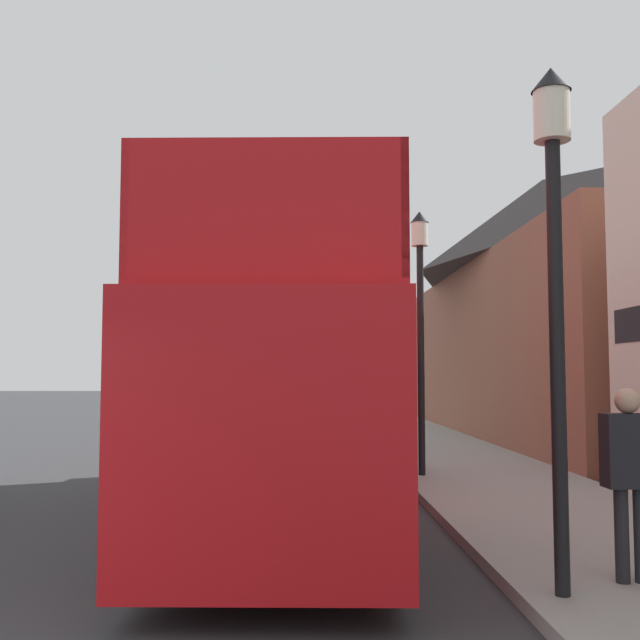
{
  "coord_description": "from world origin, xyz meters",
  "views": [
    {
      "loc": [
        3.15,
        -3.29,
        2.0
      ],
      "look_at": [
        3.44,
        8.99,
        2.91
      ],
      "focal_mm": 42.0,
      "sensor_mm": 36.0,
      "label": 1
    }
  ],
  "objects_px": {
    "lamp_post_second": "(420,293)",
    "lamp_post_third": "(389,331)",
    "lamp_post_nearest": "(554,225)",
    "parked_car_ahead_of_bus": "(329,426)",
    "tour_bus": "(293,391)",
    "pedestrian_second": "(629,465)"
  },
  "relations": [
    {
      "from": "tour_bus",
      "to": "lamp_post_second",
      "type": "xyz_separation_m",
      "value": [
        2.38,
        2.98,
        1.8
      ]
    },
    {
      "from": "pedestrian_second",
      "to": "parked_car_ahead_of_bus",
      "type": "bearing_deg",
      "value": 99.8
    },
    {
      "from": "lamp_post_nearest",
      "to": "lamp_post_third",
      "type": "relative_size",
      "value": 1.01
    },
    {
      "from": "tour_bus",
      "to": "pedestrian_second",
      "type": "distance_m",
      "value": 5.35
    },
    {
      "from": "lamp_post_nearest",
      "to": "lamp_post_third",
      "type": "height_order",
      "value": "lamp_post_nearest"
    },
    {
      "from": "tour_bus",
      "to": "lamp_post_second",
      "type": "bearing_deg",
      "value": 53.45
    },
    {
      "from": "lamp_post_nearest",
      "to": "parked_car_ahead_of_bus",
      "type": "bearing_deg",
      "value": 96.34
    },
    {
      "from": "parked_car_ahead_of_bus",
      "to": "lamp_post_nearest",
      "type": "relative_size",
      "value": 0.93
    },
    {
      "from": "parked_car_ahead_of_bus",
      "to": "pedestrian_second",
      "type": "relative_size",
      "value": 2.46
    },
    {
      "from": "tour_bus",
      "to": "lamp_post_third",
      "type": "xyz_separation_m",
      "value": [
        2.68,
        10.64,
        1.54
      ]
    },
    {
      "from": "lamp_post_second",
      "to": "lamp_post_third",
      "type": "height_order",
      "value": "lamp_post_second"
    },
    {
      "from": "parked_car_ahead_of_bus",
      "to": "lamp_post_third",
      "type": "height_order",
      "value": "lamp_post_third"
    },
    {
      "from": "pedestrian_second",
      "to": "lamp_post_second",
      "type": "relative_size",
      "value": 0.35
    },
    {
      "from": "lamp_post_nearest",
      "to": "tour_bus",
      "type": "bearing_deg",
      "value": 116.62
    },
    {
      "from": "lamp_post_third",
      "to": "pedestrian_second",
      "type": "bearing_deg",
      "value": -88.33
    },
    {
      "from": "lamp_post_nearest",
      "to": "lamp_post_third",
      "type": "xyz_separation_m",
      "value": [
        0.33,
        15.32,
        -0.02
      ]
    },
    {
      "from": "tour_bus",
      "to": "lamp_post_nearest",
      "type": "xyz_separation_m",
      "value": [
        2.35,
        -4.68,
        1.55
      ]
    },
    {
      "from": "pedestrian_second",
      "to": "lamp_post_third",
      "type": "relative_size",
      "value": 0.38
    },
    {
      "from": "lamp_post_second",
      "to": "lamp_post_third",
      "type": "xyz_separation_m",
      "value": [
        0.3,
        7.66,
        -0.26
      ]
    },
    {
      "from": "pedestrian_second",
      "to": "lamp_post_third",
      "type": "bearing_deg",
      "value": 91.67
    },
    {
      "from": "pedestrian_second",
      "to": "lamp_post_nearest",
      "type": "xyz_separation_m",
      "value": [
        -0.77,
        -0.38,
        2.13
      ]
    },
    {
      "from": "parked_car_ahead_of_bus",
      "to": "lamp_post_second",
      "type": "relative_size",
      "value": 0.86
    }
  ]
}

